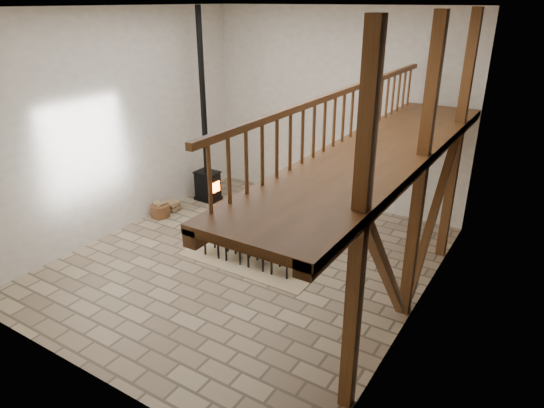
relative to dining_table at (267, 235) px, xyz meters
The scene contains 7 objects.
ground 0.76m from the dining_table, 94.12° to the right, with size 8.00×8.00×0.00m, color #9E8969.
room_shell 2.97m from the dining_table, 30.25° to the right, with size 7.02×8.02×5.01m.
rug 0.34m from the dining_table, 87.85° to the right, with size 3.00×2.50×0.02m, color tan.
dining_table is the anchor object (origin of this frame).
wood_stove 3.40m from the dining_table, 151.79° to the left, with size 0.64×0.50×5.00m.
log_basket 3.24m from the dining_table, behind, with size 0.48×0.48×0.39m.
log_stack 3.32m from the dining_table, behind, with size 0.36×0.37×0.24m.
Camera 1 is at (5.21, -7.34, 5.12)m, focal length 32.00 mm.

